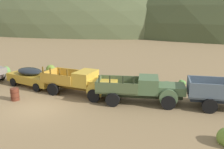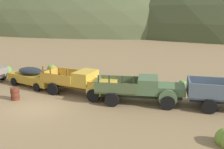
% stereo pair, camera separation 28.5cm
% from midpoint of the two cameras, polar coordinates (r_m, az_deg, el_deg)
% --- Properties ---
extents(ground_plane, '(300.00, 300.00, 0.00)m').
position_cam_midpoint_polar(ground_plane, '(17.74, -16.17, -7.31)').
color(ground_plane, olive).
extents(hill_center, '(104.68, 54.49, 47.13)m').
position_cam_midpoint_polar(hill_center, '(85.96, -8.62, 10.15)').
color(hill_center, '#56603D').
rests_on(hill_center, ground).
extents(car_mustard, '(5.18, 2.95, 1.57)m').
position_cam_midpoint_polar(car_mustard, '(22.54, -16.85, -0.49)').
color(car_mustard, '#B28928').
rests_on(car_mustard, ground).
extents(truck_faded_yellow, '(6.05, 3.04, 2.16)m').
position_cam_midpoint_polar(truck_faded_yellow, '(19.39, -5.84, -1.78)').
color(truck_faded_yellow, brown).
rests_on(truck_faded_yellow, ground).
extents(truck_weathered_green, '(6.27, 2.98, 2.16)m').
position_cam_midpoint_polar(truck_weathered_green, '(17.78, 8.16, -3.38)').
color(truck_weathered_green, '#232B1B').
rests_on(truck_weathered_green, ground).
extents(oil_drum_spare, '(0.64, 0.64, 0.90)m').
position_cam_midpoint_polar(oil_drum_spare, '(19.68, -20.68, -4.11)').
color(oil_drum_spare, '#5B2819').
rests_on(oil_drum_spare, ground).
extents(bush_near_barrel, '(1.12, 1.13, 1.03)m').
position_cam_midpoint_polar(bush_near_barrel, '(27.29, -13.15, 1.13)').
color(bush_near_barrel, olive).
rests_on(bush_near_barrel, ground).
extents(bush_between_trucks, '(1.12, 1.03, 0.86)m').
position_cam_midpoint_polar(bush_between_trucks, '(23.65, -10.62, -0.91)').
color(bush_between_trucks, olive).
rests_on(bush_between_trucks, ground).
extents(bush_back_edge, '(0.96, 0.91, 1.03)m').
position_cam_midpoint_polar(bush_back_edge, '(27.93, -22.27, 0.70)').
color(bush_back_edge, '#5B8E42').
rests_on(bush_back_edge, ground).
extents(bush_front_left, '(0.68, 0.61, 0.70)m').
position_cam_midpoint_polar(bush_front_left, '(22.87, 7.73, -1.44)').
color(bush_front_left, '#5B8E42').
rests_on(bush_front_left, ground).
extents(bush_front_right, '(0.67, 0.64, 0.52)m').
position_cam_midpoint_polar(bush_front_right, '(23.04, 15.99, -1.87)').
color(bush_front_right, '#5B8E42').
rests_on(bush_front_right, ground).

